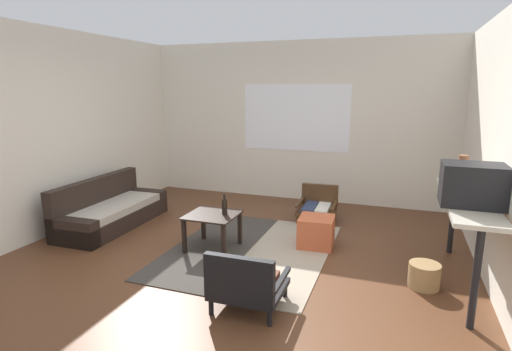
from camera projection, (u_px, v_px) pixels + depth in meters
ground_plane at (225, 267)px, 4.41m from camera, size 7.80×7.80×0.00m
far_wall_with_window at (296, 122)px, 6.94m from camera, size 5.60×0.13×2.70m
side_wall_left at (47, 133)px, 5.28m from camera, size 0.12×6.60×2.70m
area_rug at (250, 250)px, 4.87m from camera, size 1.83×2.37×0.01m
couch at (110, 211)px, 5.72m from camera, size 0.73×1.76×0.68m
coffee_table at (213, 221)px, 4.84m from camera, size 0.59×0.57×0.44m
armchair_by_window at (318, 205)px, 5.99m from camera, size 0.57×0.60×0.49m
armchair_striped_foreground at (246, 284)px, 3.51m from camera, size 0.62×0.58×0.57m
ottoman_orange at (316, 232)px, 4.97m from camera, size 0.44×0.44×0.38m
console_shelf at (466, 207)px, 3.89m from camera, size 0.42×1.77×0.89m
crt_television at (473, 185)px, 3.58m from camera, size 0.54×0.39×0.38m
clay_vase at (462, 175)px, 4.29m from camera, size 0.26×0.26×0.34m
glass_bottle at (225, 206)px, 4.81m from camera, size 0.07×0.07×0.25m
wicker_basket at (424, 275)px, 3.96m from camera, size 0.30×0.30×0.24m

